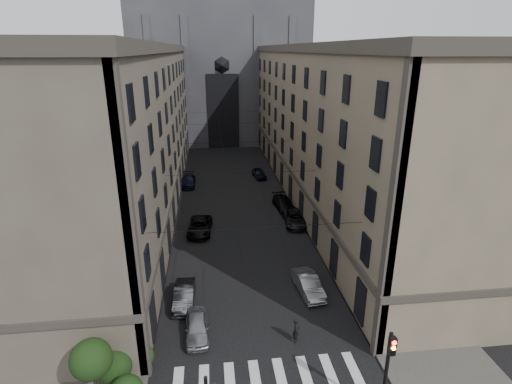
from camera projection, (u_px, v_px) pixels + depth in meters
name	position (u px, v px, depth m)	size (l,w,h in m)	color
sidewalk_left	(152.00, 200.00, 51.21)	(7.00, 80.00, 0.15)	#383533
sidewalk_right	(312.00, 193.00, 53.55)	(7.00, 80.00, 0.15)	#383533
zebra_crossing	(268.00, 379.00, 23.43)	(11.00, 3.20, 0.01)	beige
building_left	(120.00, 128.00, 47.75)	(13.60, 60.60, 18.85)	#4E463B
building_right	(337.00, 124.00, 50.75)	(13.60, 60.60, 18.85)	brown
gothic_tower	(220.00, 52.00, 82.81)	(35.00, 23.00, 58.00)	#2D2D33
traffic_light_right	(388.00, 365.00, 20.07)	(0.34, 0.50, 5.20)	black
shrub_cluster	(111.00, 368.00, 21.85)	(3.90, 4.40, 3.90)	black
tram_wires	(233.00, 143.00, 49.61)	(14.00, 60.00, 0.43)	black
car_left_near	(197.00, 327.00, 26.81)	(1.58, 3.92, 1.34)	gray
car_left_midnear	(184.00, 295.00, 30.20)	(1.48, 4.24, 1.40)	black
car_left_midfar	(200.00, 226.00, 41.93)	(2.37, 5.14, 1.43)	black
car_left_far	(188.00, 181.00, 56.49)	(2.04, 5.01, 1.45)	black
car_right_near	(308.00, 284.00, 31.59)	(1.54, 4.41, 1.45)	gray
car_right_midnear	(295.00, 218.00, 43.99)	(2.35, 5.09, 1.42)	black
car_right_midfar	(284.00, 203.00, 48.23)	(1.98, 4.87, 1.41)	black
car_right_far	(259.00, 173.00, 59.93)	(1.62, 4.02, 1.37)	black
pedestrian	(296.00, 330.00, 26.19)	(0.64, 0.42, 1.76)	black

